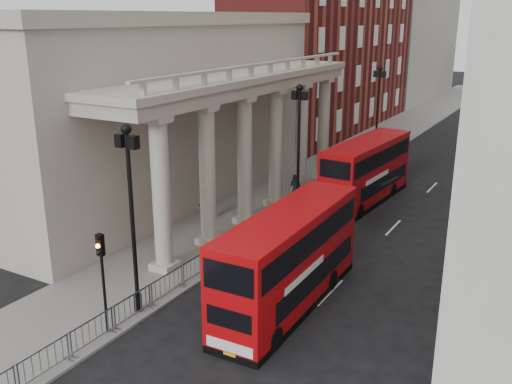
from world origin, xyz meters
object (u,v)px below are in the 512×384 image
(bus_far, at_px, (367,170))
(pedestrian_b, at_px, (205,206))
(lamp_post_north, at_px, (378,106))
(pedestrian_c, at_px, (295,186))
(bus_near, at_px, (289,258))
(lamp_post_mid, at_px, (299,139))
(lamp_post_south, at_px, (131,208))
(pedestrian_a, at_px, (245,205))
(traffic_light, at_px, (102,265))

(bus_far, distance_m, pedestrian_b, 11.77)
(lamp_post_north, bearing_deg, pedestrian_c, -94.81)
(lamp_post_north, distance_m, bus_near, 28.68)
(lamp_post_north, bearing_deg, lamp_post_mid, -90.00)
(lamp_post_mid, height_order, pedestrian_b, lamp_post_mid)
(lamp_post_mid, distance_m, lamp_post_north, 16.00)
(bus_near, height_order, pedestrian_c, bus_near)
(lamp_post_south, relative_size, bus_near, 0.81)
(pedestrian_a, relative_size, pedestrian_c, 0.95)
(lamp_post_south, xyz_separation_m, pedestrian_c, (-1.17, 18.07, -3.92))
(lamp_post_mid, xyz_separation_m, pedestrian_b, (-4.05, -4.96, -3.85))
(lamp_post_south, xyz_separation_m, lamp_post_north, (0.00, 32.00, 0.00))
(lamp_post_south, distance_m, lamp_post_north, 32.00)
(lamp_post_mid, bearing_deg, lamp_post_south, -90.00)
(bus_far, bearing_deg, pedestrian_b, -124.97)
(pedestrian_a, bearing_deg, pedestrian_b, -162.68)
(lamp_post_north, relative_size, bus_far, 0.81)
(pedestrian_b, bearing_deg, bus_near, 111.93)
(lamp_post_mid, height_order, bus_near, lamp_post_mid)
(lamp_post_mid, relative_size, bus_far, 0.81)
(lamp_post_south, xyz_separation_m, bus_far, (3.29, 20.16, -2.62))
(lamp_post_mid, xyz_separation_m, pedestrian_a, (-2.16, -3.28, -3.97))
(lamp_post_north, height_order, bus_far, lamp_post_north)
(lamp_post_south, height_order, bus_near, lamp_post_south)
(traffic_light, distance_m, bus_near, 8.02)
(lamp_post_south, bearing_deg, pedestrian_a, 99.64)
(lamp_post_mid, xyz_separation_m, bus_near, (5.40, -12.04, -2.60))
(lamp_post_south, distance_m, traffic_light, 2.71)
(bus_near, height_order, pedestrian_a, bus_near)
(traffic_light, bearing_deg, bus_near, 48.46)
(lamp_post_south, height_order, pedestrian_a, lamp_post_south)
(lamp_post_north, distance_m, traffic_light, 34.07)
(traffic_light, bearing_deg, bus_far, 81.82)
(bus_near, bearing_deg, traffic_light, -132.50)
(lamp_post_north, relative_size, traffic_light, 1.93)
(bus_near, bearing_deg, pedestrian_c, 114.00)
(bus_far, height_order, pedestrian_c, bus_far)
(lamp_post_south, relative_size, traffic_light, 1.93)
(bus_near, bearing_deg, lamp_post_north, 99.93)
(traffic_light, xyz_separation_m, bus_far, (3.19, 22.17, -0.82))
(traffic_light, height_order, pedestrian_c, traffic_light)
(lamp_post_south, height_order, pedestrian_b, lamp_post_south)
(pedestrian_b, xyz_separation_m, pedestrian_c, (2.88, 7.03, -0.07))
(pedestrian_a, bearing_deg, lamp_post_north, 59.32)
(pedestrian_b, bearing_deg, traffic_light, 76.42)
(bus_far, relative_size, pedestrian_c, 5.92)
(pedestrian_b, bearing_deg, lamp_post_south, 78.94)
(bus_near, bearing_deg, pedestrian_b, 142.18)
(lamp_post_south, bearing_deg, pedestrian_b, 110.16)
(pedestrian_a, bearing_deg, lamp_post_south, -104.65)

